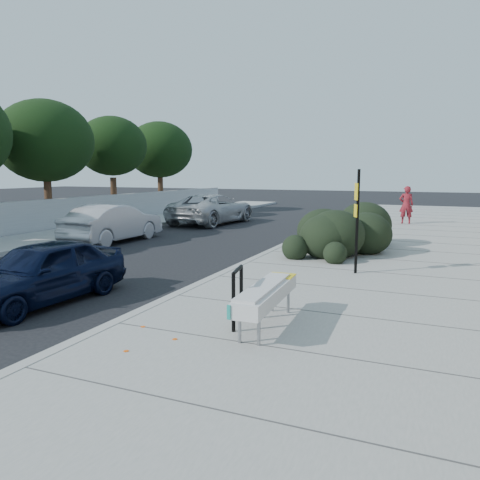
% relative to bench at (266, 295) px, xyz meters
% --- Properties ---
extents(ground, '(120.00, 120.00, 0.00)m').
position_rel_bench_xyz_m(ground, '(-2.50, 1.15, -0.70)').
color(ground, black).
rests_on(ground, ground).
extents(sidewalk_near, '(11.20, 50.00, 0.15)m').
position_rel_bench_xyz_m(sidewalk_near, '(3.10, 6.15, -0.63)').
color(sidewalk_near, gray).
rests_on(sidewalk_near, ground).
extents(sidewalk_far, '(3.00, 50.00, 0.15)m').
position_rel_bench_xyz_m(sidewalk_far, '(-12.00, 6.15, -0.63)').
color(sidewalk_far, gray).
rests_on(sidewalk_far, ground).
extents(curb_near, '(0.22, 50.00, 0.17)m').
position_rel_bench_xyz_m(curb_near, '(-2.50, 6.15, -0.62)').
color(curb_near, '#9E9E99').
rests_on(curb_near, ground).
extents(curb_far, '(0.22, 50.00, 0.17)m').
position_rel_bench_xyz_m(curb_far, '(-10.50, 6.15, -0.62)').
color(curb_far, '#9E9E99').
rests_on(curb_far, ground).
extents(tree_far_d, '(4.60, 4.60, 6.16)m').
position_rel_bench_xyz_m(tree_far_d, '(-15.00, 10.15, 3.49)').
color(tree_far_d, '#332114').
rests_on(tree_far_d, ground).
extents(tree_far_e, '(4.00, 4.00, 5.90)m').
position_rel_bench_xyz_m(tree_far_e, '(-15.00, 15.15, 3.48)').
color(tree_far_e, '#332114').
rests_on(tree_far_e, ground).
extents(tree_far_f, '(4.40, 4.40, 6.07)m').
position_rel_bench_xyz_m(tree_far_f, '(-15.00, 20.15, 3.49)').
color(tree_far_f, '#332114').
rests_on(tree_far_f, ground).
extents(bench, '(0.57, 2.34, 0.70)m').
position_rel_bench_xyz_m(bench, '(0.00, 0.00, 0.00)').
color(bench, gray).
rests_on(bench, sidewalk_near).
extents(bike_rack, '(0.19, 0.67, 1.00)m').
position_rel_bench_xyz_m(bike_rack, '(-0.46, -0.15, 0.05)').
color(bike_rack, black).
rests_on(bike_rack, sidewalk_near).
extents(sign_post, '(0.15, 0.29, 2.66)m').
position_rel_bench_xyz_m(sign_post, '(0.67, 4.84, 0.95)').
color(sign_post, black).
rests_on(sign_post, sidewalk_near).
extents(hedge, '(3.68, 5.05, 1.71)m').
position_rel_bench_xyz_m(hedge, '(-0.31, 8.15, 0.30)').
color(hedge, black).
rests_on(hedge, sidewalk_near).
extents(sedan_navy, '(1.78, 3.99, 1.33)m').
position_rel_bench_xyz_m(sedan_navy, '(-5.00, -0.01, -0.04)').
color(sedan_navy, black).
rests_on(sedan_navy, ground).
extents(wagon_silver, '(1.62, 4.53, 1.49)m').
position_rel_bench_xyz_m(wagon_silver, '(-9.11, 7.59, 0.04)').
color(wagon_silver, '#A9A9AE').
rests_on(wagon_silver, ground).
extents(suv_silver, '(3.10, 5.87, 1.58)m').
position_rel_bench_xyz_m(suv_silver, '(-8.50, 15.04, 0.09)').
color(suv_silver, '#AFB2B5').
rests_on(suv_silver, ground).
extents(pedestrian, '(0.75, 0.56, 1.88)m').
position_rel_bench_xyz_m(pedestrian, '(1.05, 17.62, 0.39)').
color(pedestrian, maroon).
rests_on(pedestrian, sidewalk_near).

